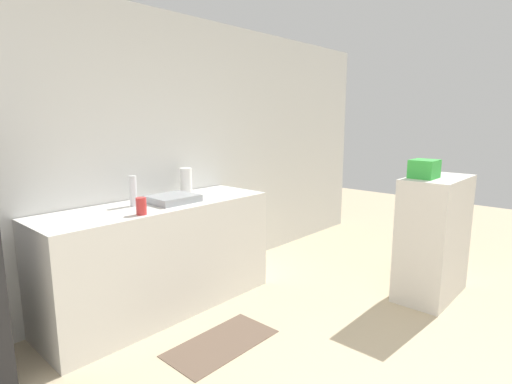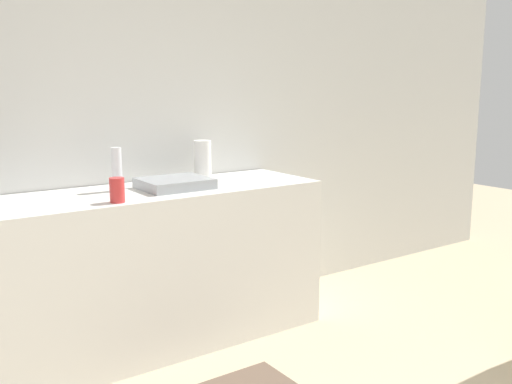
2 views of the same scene
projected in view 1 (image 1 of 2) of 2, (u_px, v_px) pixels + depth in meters
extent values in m
cube|color=silver|center=(88.00, 161.00, 3.23)|extent=(8.00, 0.06, 2.60)
cube|color=silver|center=(161.00, 257.00, 3.44)|extent=(2.01, 0.65, 0.94)
cube|color=#9EA3A8|center=(173.00, 199.00, 3.42)|extent=(0.39, 0.34, 0.06)
cylinder|color=silver|center=(133.00, 191.00, 3.25)|extent=(0.06, 0.06, 0.25)
cylinder|color=red|center=(141.00, 206.00, 2.96)|extent=(0.08, 0.08, 0.13)
cube|color=silver|center=(433.00, 237.00, 3.69)|extent=(0.81, 0.43, 1.12)
cube|color=green|center=(424.00, 169.00, 3.51)|extent=(0.24, 0.21, 0.16)
cylinder|color=#232328|center=(435.00, 168.00, 3.91)|extent=(0.08, 0.08, 0.09)
cylinder|color=white|center=(186.00, 181.00, 3.76)|extent=(0.11, 0.11, 0.25)
cube|color=brown|center=(221.00, 343.00, 2.96)|extent=(0.84, 0.42, 0.01)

